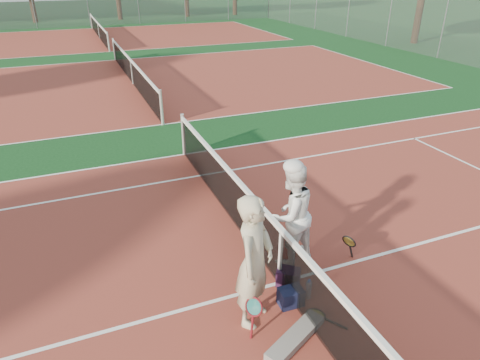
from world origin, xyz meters
name	(u,v)px	position (x,y,z in m)	size (l,w,h in m)	color
ground	(279,283)	(0.00, 0.00, 0.00)	(130.00, 130.00, 0.00)	#0F3715
court_main	(279,283)	(0.00, 0.00, 0.00)	(23.77, 10.97, 0.01)	maroon
court_far_a	(133,84)	(0.00, 13.50, 0.00)	(23.77, 10.97, 0.01)	maroon
court_far_b	(100,38)	(0.00, 27.00, 0.00)	(23.77, 10.97, 0.01)	maroon
net_main	(280,257)	(0.00, 0.00, 0.51)	(0.10, 10.98, 1.02)	black
net_far_a	(132,72)	(0.00, 13.50, 0.51)	(0.10, 10.98, 1.02)	black
net_far_b	(99,30)	(0.00, 27.00, 0.51)	(0.10, 10.98, 1.02)	black
fence_back	(88,6)	(0.00, 34.00, 1.50)	(32.00, 0.06, 3.00)	slate
player_a	(254,262)	(-0.66, -0.51, 0.97)	(0.71, 0.46, 1.94)	beige
player_b	(291,214)	(0.42, 0.49, 0.88)	(0.86, 0.67, 1.76)	white
racket_red	(254,316)	(-0.78, -0.77, 0.30)	(0.15, 0.27, 0.59)	maroon
racket_black_held	(348,249)	(1.27, 0.04, 0.28)	(0.29, 0.27, 0.55)	black
racket_spare	(316,315)	(0.17, -0.81, 0.01)	(0.60, 0.27, 0.03)	black
sports_bag_navy	(291,297)	(-0.06, -0.48, 0.14)	(0.35, 0.24, 0.28)	black
sports_bag_purple	(288,277)	(0.11, -0.08, 0.14)	(0.35, 0.24, 0.28)	#29102C
net_cover_canvas	(295,337)	(-0.32, -1.10, 0.05)	(1.04, 0.24, 0.11)	slate
water_bottle	(308,290)	(0.25, -0.45, 0.15)	(0.09, 0.09, 0.30)	silver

